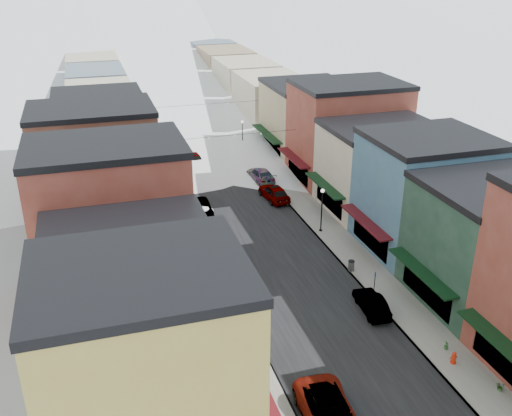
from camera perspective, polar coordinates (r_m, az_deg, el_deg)
road at (r=84.15m, az=-6.25°, el=6.90°), size 10.00×160.00×0.01m
sidewalk_left at (r=83.24m, az=-10.73°, el=6.48°), size 3.20×160.00×0.15m
sidewalk_right at (r=85.52m, az=-1.87°, el=7.36°), size 3.20×160.00×0.15m
curb_left at (r=83.40m, az=-9.67°, el=6.60°), size 0.10×160.00×0.15m
curb_right at (r=85.15m, az=-2.89°, el=7.27°), size 0.10×160.00×0.15m
bldg_l_yellow at (r=29.81m, az=-10.83°, el=-15.38°), size 11.30×8.70×11.50m
bldg_l_cream at (r=37.33m, az=-12.32°, el=-8.51°), size 11.30×8.20×9.50m
bldg_l_brick_near at (r=43.66m, az=-14.17°, el=-1.45°), size 12.30×8.20×12.50m
bldg_l_grayblue at (r=52.16m, az=-14.07°, el=0.71°), size 11.30×9.20×9.00m
bldg_l_brick_far at (r=60.24m, az=-15.71°, el=4.70°), size 13.30×9.20×11.00m
bldg_l_tan at (r=69.95m, az=-15.21°, el=6.96°), size 11.30×11.20×10.00m
bldg_r_green at (r=46.18m, az=22.32°, el=-3.23°), size 11.30×9.20×9.50m
bldg_r_blue at (r=52.49m, az=16.48°, el=1.47°), size 11.30×9.20×10.50m
bldg_r_cream at (r=60.14m, az=12.27°, el=4.01°), size 12.30×9.20×9.00m
bldg_r_brick_far at (r=67.56m, az=9.11°, el=7.57°), size 13.30×9.20×11.50m
bldg_r_tan at (r=76.22m, az=5.13°, el=8.87°), size 11.30×11.20×9.50m
distant_blocks at (r=105.23m, az=-8.84°, el=12.45°), size 34.00×55.00×8.00m
overhead_cables at (r=70.66m, az=-4.48°, el=8.90°), size 16.40×15.04×0.04m
car_white_suv at (r=34.22m, az=7.43°, el=-19.85°), size 3.28×6.40×1.73m
car_silver_sedan at (r=49.33m, az=-2.60°, el=-4.78°), size 1.89×4.48×1.51m
car_dark_hatch at (r=59.08m, az=-5.45°, el=0.11°), size 1.76×4.29×1.38m
car_silver_wagon at (r=75.37m, az=-8.25°, el=5.39°), size 2.67×5.64×1.59m
car_green_sedan at (r=43.93m, az=11.48°, el=-9.31°), size 1.88×4.40×1.41m
car_gray_suv at (r=62.04m, az=1.82°, el=1.58°), size 2.50×5.22×1.72m
car_black_sedan at (r=67.36m, az=0.48°, el=3.35°), size 2.52×5.42×1.53m
car_lane_silver at (r=72.51m, az=-6.17°, el=4.79°), size 2.38×5.07×1.68m
car_lane_white at (r=93.84m, az=-6.14°, el=9.18°), size 2.99×5.74×1.54m
fire_hydrant at (r=40.32m, az=19.17°, el=-13.99°), size 0.49×0.37×0.84m
parking_sign at (r=45.29m, az=11.78°, el=-7.25°), size 0.07×0.28×2.09m
trash_can at (r=48.71m, az=9.50°, el=-5.70°), size 0.54×0.54×0.92m
streetlamp_near at (r=54.21m, az=6.61°, el=0.33°), size 0.36×0.36×4.34m
streetlamp_far at (r=77.15m, az=-1.37°, el=7.63°), size 0.35×0.35×4.20m
planter_near at (r=39.27m, az=23.22°, el=-16.07°), size 0.53×0.47×0.56m
planter_far at (r=41.45m, az=18.50°, el=-12.92°), size 0.44×0.44×0.55m
snow_pile_near at (r=43.45m, az=-1.16°, el=-9.57°), size 2.26×2.59×0.95m
snow_pile_mid at (r=52.29m, az=-4.11°, el=-3.45°), size 2.19×2.54×0.92m
snow_pile_far at (r=58.44m, az=-5.50°, el=-0.35°), size 2.55×2.77×1.08m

